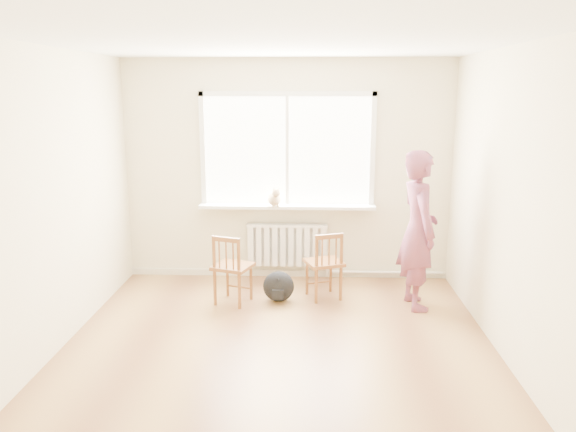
# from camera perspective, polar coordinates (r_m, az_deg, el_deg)

# --- Properties ---
(floor) EXTENTS (4.50, 4.50, 0.00)m
(floor) POSITION_cam_1_polar(r_m,az_deg,el_deg) (5.15, -1.13, -14.17)
(floor) COLOR #A67944
(floor) RESTS_ON ground
(ceiling) EXTENTS (4.50, 4.50, 0.00)m
(ceiling) POSITION_cam_1_polar(r_m,az_deg,el_deg) (4.61, -1.28, 17.35)
(ceiling) COLOR white
(ceiling) RESTS_ON back_wall
(back_wall) EXTENTS (4.00, 0.01, 2.70)m
(back_wall) POSITION_cam_1_polar(r_m,az_deg,el_deg) (6.91, -0.06, 4.59)
(back_wall) COLOR beige
(back_wall) RESTS_ON ground
(window) EXTENTS (2.12, 0.05, 1.42)m
(window) POSITION_cam_1_polar(r_m,az_deg,el_deg) (6.85, -0.07, 7.14)
(window) COLOR white
(window) RESTS_ON back_wall
(windowsill) EXTENTS (2.15, 0.22, 0.04)m
(windowsill) POSITION_cam_1_polar(r_m,az_deg,el_deg) (6.87, -0.10, 0.99)
(windowsill) COLOR white
(windowsill) RESTS_ON back_wall
(radiator) EXTENTS (1.00, 0.12, 0.55)m
(radiator) POSITION_cam_1_polar(r_m,az_deg,el_deg) (7.01, -0.09, -2.91)
(radiator) COLOR white
(radiator) RESTS_ON back_wall
(heating_pipe) EXTENTS (1.40, 0.04, 0.04)m
(heating_pipe) POSITION_cam_1_polar(r_m,az_deg,el_deg) (7.20, 9.96, -5.67)
(heating_pipe) COLOR silver
(heating_pipe) RESTS_ON back_wall
(baseboard) EXTENTS (4.00, 0.03, 0.08)m
(baseboard) POSITION_cam_1_polar(r_m,az_deg,el_deg) (7.20, -0.06, -5.81)
(baseboard) COLOR beige
(baseboard) RESTS_ON ground
(chair_left) EXTENTS (0.49, 0.48, 0.79)m
(chair_left) POSITION_cam_1_polar(r_m,az_deg,el_deg) (6.22, -5.81, -5.40)
(chair_left) COLOR brown
(chair_left) RESTS_ON floor
(chair_right) EXTENTS (0.49, 0.48, 0.79)m
(chair_right) POSITION_cam_1_polar(r_m,az_deg,el_deg) (6.35, 3.81, -5.01)
(chair_right) COLOR brown
(chair_right) RESTS_ON floor
(person) EXTENTS (0.50, 0.68, 1.72)m
(person) POSITION_cam_1_polar(r_m,az_deg,el_deg) (6.17, 13.09, -1.41)
(person) COLOR #BD3F51
(person) RESTS_ON floor
(cat) EXTENTS (0.22, 0.37, 0.25)m
(cat) POSITION_cam_1_polar(r_m,az_deg,el_deg) (6.77, -1.38, 1.86)
(cat) COLOR beige
(cat) RESTS_ON windowsill
(backpack) EXTENTS (0.38, 0.30, 0.35)m
(backpack) POSITION_cam_1_polar(r_m,az_deg,el_deg) (6.33, -0.97, -7.16)
(backpack) COLOR black
(backpack) RESTS_ON floor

